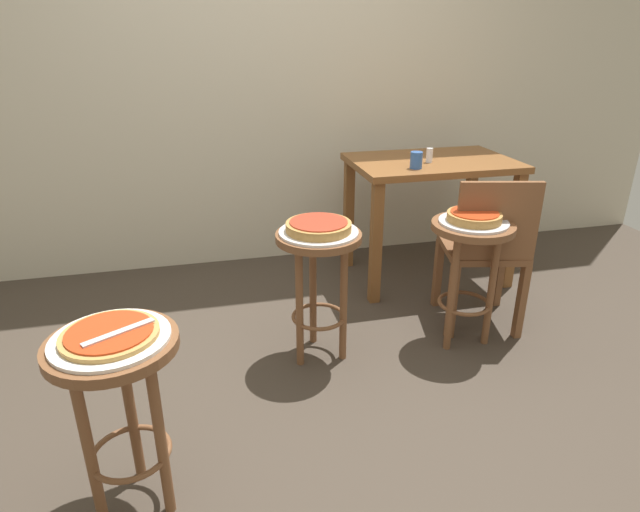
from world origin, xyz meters
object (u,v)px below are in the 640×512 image
object	(u,v)px
serving_plate_leftside	(319,232)
pizza_leftside	(319,226)
condiment_shaker	(429,155)
cup_near_edge	(416,160)
pizza_middle	(474,216)
stool_leftside	(319,266)
pizza_foreground	(110,334)
dining_table	(431,181)
stool_middle	(470,254)
serving_plate_foreground	(110,339)
stool_foreground	(119,385)
serving_plate_middle	(474,222)
wooden_chair	(486,248)
pizza_server_knife	(119,332)

from	to	relation	value
serving_plate_leftside	pizza_leftside	size ratio (longest dim) A/B	1.22
condiment_shaker	cup_near_edge	bearing A→B (deg)	-138.13
pizza_middle	stool_leftside	bearing A→B (deg)	176.90
pizza_foreground	dining_table	bearing A→B (deg)	41.13
stool_middle	pizza_leftside	distance (m)	0.79
serving_plate_foreground	stool_middle	xyz separation A→B (m)	(1.58, 0.71, -0.17)
pizza_leftside	condiment_shaker	bearing A→B (deg)	39.29
serving_plate_foreground	condiment_shaker	size ratio (longest dim) A/B	4.18
serving_plate_foreground	cup_near_edge	world-z (taller)	cup_near_edge
serving_plate_foreground	stool_leftside	world-z (taller)	serving_plate_foreground
stool_foreground	pizza_leftside	distance (m)	1.13
pizza_middle	serving_plate_middle	bearing A→B (deg)	0.00
stool_foreground	cup_near_edge	distance (m)	2.05
pizza_foreground	stool_leftside	world-z (taller)	pizza_foreground
pizza_foreground	pizza_leftside	bearing A→B (deg)	42.23
pizza_leftside	condiment_shaker	xyz separation A→B (m)	(0.85, 0.69, 0.14)
pizza_middle	dining_table	distance (m)	0.81
pizza_foreground	dining_table	world-z (taller)	dining_table
cup_near_edge	pizza_middle	bearing A→B (deg)	-85.40
pizza_foreground	condiment_shaker	distance (m)	2.21
pizza_foreground	wooden_chair	size ratio (longest dim) A/B	0.34
pizza_foreground	dining_table	distance (m)	2.29
serving_plate_foreground	pizza_middle	xyz separation A→B (m)	(1.58, 0.71, 0.03)
condiment_shaker	wooden_chair	world-z (taller)	condiment_shaker
pizza_leftside	stool_leftside	bearing A→B (deg)	82.87
pizza_leftside	stool_middle	bearing A→B (deg)	-3.10
cup_near_edge	pizza_leftside	bearing A→B (deg)	-141.23
serving_plate_foreground	stool_middle	bearing A→B (deg)	24.01
stool_leftside	cup_near_edge	size ratio (longest dim) A/B	6.86
pizza_server_knife	pizza_foreground	bearing A→B (deg)	116.32
stool_foreground	pizza_server_knife	distance (m)	0.20
stool_foreground	stool_middle	xyz separation A→B (m)	(1.58, 0.71, 0.00)
pizza_foreground	cup_near_edge	distance (m)	2.03
dining_table	condiment_shaker	world-z (taller)	condiment_shaker
serving_plate_leftside	condiment_shaker	distance (m)	1.11
pizza_middle	wooden_chair	distance (m)	0.29
serving_plate_middle	pizza_server_knife	distance (m)	1.71
serving_plate_middle	stool_foreground	bearing A→B (deg)	-155.99
stool_middle	pizza_middle	xyz separation A→B (m)	(0.00, 0.00, 0.20)
serving_plate_middle	wooden_chair	world-z (taller)	wooden_chair
serving_plate_foreground	pizza_middle	bearing A→B (deg)	24.01
condiment_shaker	pizza_server_knife	world-z (taller)	condiment_shaker
stool_foreground	wooden_chair	distance (m)	1.92
wooden_chair	pizza_server_knife	size ratio (longest dim) A/B	3.86
cup_near_edge	condiment_shaker	xyz separation A→B (m)	(0.14, 0.12, -0.00)
stool_foreground	cup_near_edge	size ratio (longest dim) A/B	6.86
serving_plate_foreground	serving_plate_leftside	world-z (taller)	same
stool_leftside	serving_plate_leftside	bearing A→B (deg)	0.00
stool_foreground	serving_plate_middle	world-z (taller)	serving_plate_middle
stool_foreground	wooden_chair	xyz separation A→B (m)	(1.74, 0.81, -0.02)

